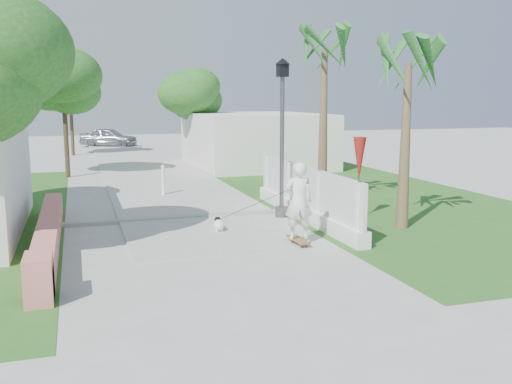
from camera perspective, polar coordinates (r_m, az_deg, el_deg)
name	(u,v)px	position (r m, az deg, el deg)	size (l,w,h in m)	color
ground	(235,286)	(10.40, -2.12, -9.41)	(90.00, 90.00, 0.00)	#B7B7B2
path_strip	(131,164)	(29.80, -12.42, 2.74)	(3.20, 36.00, 0.06)	#B7B7B2
curb	(178,218)	(16.06, -7.84, -2.58)	(6.50, 0.25, 0.10)	#999993
grass_right	(367,195)	(20.24, 11.07, -0.32)	(8.00, 20.00, 0.01)	#2B611E
pink_wall	(48,237)	(13.42, -20.09, -4.29)	(0.45, 8.20, 0.80)	#D56D6D
lattice_fence	(305,200)	(15.94, 4.88, -0.80)	(0.35, 7.00, 1.50)	white
building_right	(254,139)	(28.89, -0.16, 5.29)	(6.00, 8.00, 2.60)	silver
street_lamp	(282,132)	(16.00, 2.62, 6.05)	(0.44, 0.44, 4.44)	#59595E
bollard	(163,179)	(19.89, -9.26, 1.25)	(0.14, 0.14, 1.09)	white
patio_umbrella	(359,159)	(15.92, 10.30, 3.22)	(0.36, 0.36, 2.30)	#59595E
tree_path_left	(64,87)	(25.49, -18.67, 9.94)	(3.40, 3.40, 5.23)	#4C3826
tree_path_right	(192,95)	(30.05, -6.45, 9.58)	(3.00, 3.00, 4.79)	#4C3826
tree_path_far	(70,90)	(35.48, -18.08, 9.66)	(3.20, 3.20, 5.17)	#4C3826
palm_far	(325,60)	(17.58, 6.87, 13.00)	(1.80, 1.80, 5.30)	brown
palm_near	(408,74)	(15.02, 14.97, 11.36)	(1.80, 1.80, 4.70)	brown
skateboarder	(259,205)	(13.63, 0.33, -1.34)	(1.86, 2.30, 1.91)	brown
dog	(219,224)	(14.38, -3.76, -3.24)	(0.29, 0.58, 0.40)	white
parked_car	(109,137)	(41.27, -14.52, 5.33)	(1.56, 3.89, 1.32)	#A0A2A8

